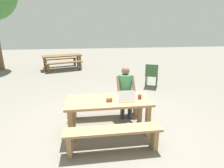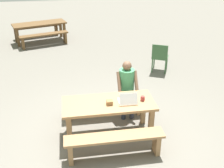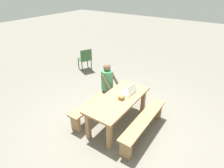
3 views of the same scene
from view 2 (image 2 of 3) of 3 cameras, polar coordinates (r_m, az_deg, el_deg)
The scene contains 12 objects.
ground_plane at distance 5.59m, azimuth -0.66°, elevation -10.16°, with size 30.00×30.00×0.00m, color slate.
picnic_table_front at distance 5.25m, azimuth -0.69°, elevation -4.86°, with size 1.72×0.76×0.72m.
bench_near at distance 4.87m, azimuth 0.52°, elevation -11.63°, with size 1.72×0.30×0.45m.
bench_far at distance 5.96m, azimuth -1.64°, elevation -3.74°, with size 1.72×0.30×0.45m.
laptop at distance 5.17m, azimuth 3.22°, elevation -3.29°, with size 0.34×0.30×0.22m.
small_pouch at distance 5.11m, azimuth -0.50°, elevation -3.81°, with size 0.11×0.11×0.08m.
coffee_mug at distance 5.26m, azimuth 6.29°, elevation -2.95°, with size 0.08×0.08×0.09m.
person_seated at distance 5.81m, azimuth 3.07°, elevation -0.19°, with size 0.42×0.42×1.24m.
plastic_chair at distance 8.13m, azimuth 9.78°, elevation 5.49°, with size 0.59×0.59×0.86m.
picnic_table_mid at distance 11.05m, azimuth -14.60°, elevation 11.45°, with size 2.07×1.24×0.71m.
bench_mid_south at distance 10.55m, azimuth -13.70°, elevation 9.35°, with size 1.76×0.80×0.45m.
bench_mid_north at distance 11.69m, azimuth -15.13°, elevation 10.86°, with size 1.76×0.80×0.45m.
Camera 2 is at (-0.65, -4.43, 3.36)m, focal length 44.67 mm.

